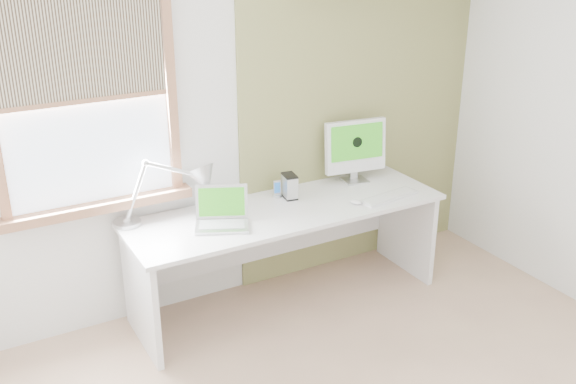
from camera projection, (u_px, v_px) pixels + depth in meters
room at (398, 207)px, 3.08m from camera, size 4.04×3.54×2.64m
accent_wall at (360, 99)px, 4.94m from camera, size 2.00×0.02×2.60m
window at (85, 101)px, 3.92m from camera, size 1.20×0.14×1.42m
desk at (282, 231)px, 4.61m from camera, size 2.20×0.70×0.73m
desk_lamp at (190, 185)px, 4.29m from camera, size 0.73×0.33×0.42m
laptop at (222, 215)px, 4.23m from camera, size 0.42×0.38×0.24m
phone_dock at (277, 192)px, 4.66m from camera, size 0.07×0.07×0.12m
external_drive at (290, 186)px, 4.63m from camera, size 0.10×0.14×0.17m
imac at (355, 147)px, 4.87m from camera, size 0.48×0.18×0.46m
keyboard at (389, 197)px, 4.65m from camera, size 0.47×0.19×0.02m
mouse at (356, 202)px, 4.55m from camera, size 0.09×0.11×0.03m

